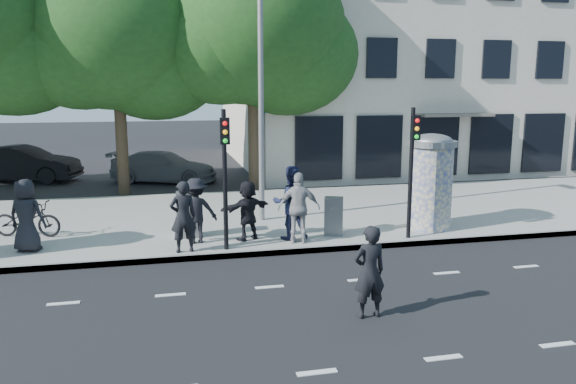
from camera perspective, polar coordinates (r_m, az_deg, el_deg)
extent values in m
plane|color=black|center=(10.45, -0.39, -12.25)|extent=(120.00, 120.00, 0.00)
cube|color=gray|center=(17.48, -5.70, -2.59)|extent=(40.00, 8.00, 0.15)
cube|color=slate|center=(13.70, -3.61, -6.29)|extent=(40.00, 0.10, 0.16)
cube|color=silver|center=(8.52, 2.96, -17.84)|extent=(32.00, 0.12, 0.01)
cube|color=silver|center=(11.72, -1.89, -9.63)|extent=(32.00, 0.12, 0.01)
cylinder|color=beige|center=(16.10, 14.23, 0.44)|extent=(1.20, 1.20, 2.30)
cylinder|color=slate|center=(15.93, 14.43, 4.79)|extent=(1.36, 1.36, 0.16)
ellipsoid|color=slate|center=(15.93, 14.44, 5.08)|extent=(1.10, 1.10, 0.38)
cylinder|color=black|center=(13.51, -6.42, 1.15)|extent=(0.11, 0.11, 3.40)
cube|color=black|center=(13.19, -6.44, 6.17)|extent=(0.22, 0.14, 0.62)
cylinder|color=black|center=(14.82, 12.36, 1.81)|extent=(0.11, 0.11, 3.40)
cube|color=black|center=(14.53, 12.85, 6.39)|extent=(0.22, 0.14, 0.62)
cylinder|color=slate|center=(16.35, -2.78, 10.94)|extent=(0.16, 0.16, 8.00)
cylinder|color=#38281C|center=(22.22, -16.56, 5.42)|extent=(0.44, 0.44, 4.41)
ellipsoid|color=#1A4017|center=(22.23, -17.10, 15.40)|extent=(6.80, 6.80, 5.78)
cylinder|color=#38281C|center=(22.06, -3.50, 6.04)|extent=(0.44, 0.44, 4.59)
ellipsoid|color=#1A4017|center=(22.10, -3.62, 16.51)|extent=(7.00, 7.00, 5.95)
cube|color=#BCAF9E|center=(32.65, 13.10, 13.79)|extent=(20.00, 15.00, 12.00)
cube|color=black|center=(26.10, 19.92, 4.61)|extent=(18.00, 0.10, 2.60)
cube|color=#59544C|center=(24.68, 16.60, 7.52)|extent=(3.20, 0.90, 0.12)
cube|color=#194C8C|center=(22.34, -1.03, 8.44)|extent=(1.60, 0.06, 0.30)
imported|color=black|center=(14.82, -25.04, -2.17)|extent=(1.00, 0.81, 1.77)
imported|color=black|center=(13.60, -10.60, -2.49)|extent=(0.69, 0.50, 1.73)
imported|color=#191F40|center=(14.51, 0.27, -1.09)|extent=(0.96, 0.77, 1.92)
imported|color=black|center=(14.37, -9.34, -1.88)|extent=(1.12, 0.71, 1.66)
imported|color=#969699|center=(14.15, 1.13, -1.62)|extent=(1.18, 0.86, 1.81)
imported|color=black|center=(14.52, -4.12, -1.85)|extent=(1.53, 1.07, 1.56)
imported|color=black|center=(10.12, 8.26, -8.03)|extent=(0.65, 0.47, 1.69)
imported|color=black|center=(16.35, -24.98, -2.52)|extent=(1.09, 1.89, 0.94)
cube|color=slate|center=(15.02, -10.16, -2.27)|extent=(0.59, 0.44, 1.20)
cube|color=slate|center=(15.03, 4.66, -2.46)|extent=(0.58, 0.50, 1.03)
imported|color=black|center=(26.86, -25.38, 2.60)|extent=(2.68, 4.97, 1.56)
imported|color=slate|center=(24.80, -12.50, 2.52)|extent=(3.37, 4.92, 1.32)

